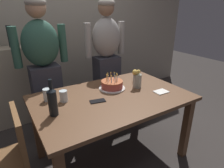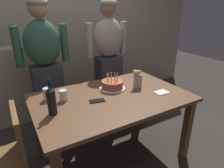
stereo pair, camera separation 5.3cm
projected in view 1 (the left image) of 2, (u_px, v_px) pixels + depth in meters
name	position (u px, v px, depth m)	size (l,w,h in m)	color
ground_plane	(112.00, 155.00, 2.15)	(10.00, 10.00, 0.00)	#332D2B
back_wall	(58.00, 25.00, 2.89)	(5.20, 0.10, 2.60)	#9E9384
dining_table	(112.00, 105.00, 1.91)	(1.50, 0.96, 0.74)	brown
birthday_cake	(112.00, 85.00, 2.03)	(0.28, 0.28, 0.17)	white
water_glass_near	(47.00, 95.00, 1.77)	(0.07, 0.07, 0.12)	silver
water_glass_far	(136.00, 77.00, 2.24)	(0.07, 0.07, 0.11)	silver
water_glass_side	(64.00, 96.00, 1.76)	(0.07, 0.07, 0.11)	silver
wine_bottle	(52.00, 101.00, 1.51)	(0.07, 0.07, 0.31)	black
cell_phone	(98.00, 101.00, 1.77)	(0.14, 0.07, 0.01)	black
napkin_stack	(161.00, 92.00, 1.97)	(0.14, 0.11, 0.01)	white
flower_vase	(137.00, 79.00, 2.05)	(0.10, 0.09, 0.20)	#999E93
person_man_bearded	(44.00, 70.00, 2.23)	(0.61, 0.27, 1.66)	#33333D
person_woman_cardigan	(107.00, 60.00, 2.65)	(0.61, 0.27, 1.66)	#33333D
dining_chair	(9.00, 157.00, 1.42)	(0.42, 0.42, 0.87)	brown
shelf_cabinet	(2.00, 88.00, 2.55)	(0.75, 0.30, 1.35)	tan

